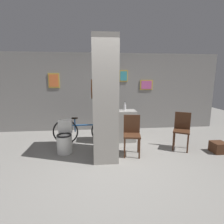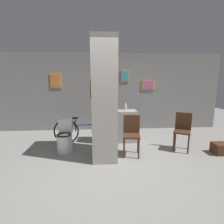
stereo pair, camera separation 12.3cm
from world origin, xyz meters
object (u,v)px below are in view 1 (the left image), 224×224
at_px(toilet, 65,139).
at_px(bottle_tall, 125,107).
at_px(chair_near_pillar, 132,133).
at_px(chair_by_doorway, 182,129).
at_px(bicycle, 85,131).

height_order(toilet, bottle_tall, bottle_tall).
height_order(chair_near_pillar, chair_by_doorway, same).
xyz_separation_m(toilet, chair_by_doorway, (2.91, -0.07, 0.20)).
bearing_deg(chair_near_pillar, bicycle, 153.62).
distance_m(toilet, bicycle, 0.70).
distance_m(toilet, chair_by_doorway, 2.92).
bearing_deg(chair_by_doorway, bottle_tall, 179.63).
bearing_deg(chair_near_pillar, bottle_tall, 99.54).
relative_size(chair_near_pillar, chair_by_doorway, 1.00).
distance_m(chair_near_pillar, bicycle, 1.40).
bearing_deg(bottle_tall, chair_near_pillar, -89.71).
relative_size(toilet, chair_near_pillar, 0.82).
relative_size(chair_by_doorway, bottle_tall, 3.65).
bearing_deg(toilet, bottle_tall, 23.82).
bearing_deg(bicycle, toilet, -130.18).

